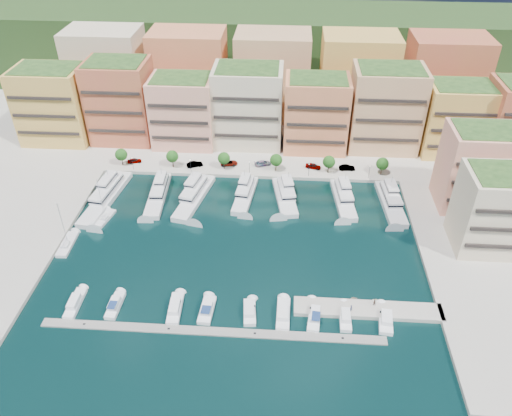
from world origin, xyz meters
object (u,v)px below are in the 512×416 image
at_px(tree_3, 276,160).
at_px(car_0, 134,161).
at_px(cruiser_3, 175,309).
at_px(tree_5, 382,164).
at_px(car_3, 263,163).
at_px(tender_1, 354,298).
at_px(car_4, 313,166).
at_px(cruiser_0, 75,303).
at_px(tree_2, 224,158).
at_px(car_2, 229,163).
at_px(cruiser_6, 283,314).
at_px(lamppost_3, 309,168).
at_px(tree_4, 329,162).
at_px(person_0, 351,308).
at_px(lamppost_4, 370,170).
at_px(sailboat_2, 105,218).
at_px(cruiser_8, 345,317).
at_px(yacht_4, 285,195).
at_px(tree_1, 172,156).
at_px(yacht_1, 158,193).
at_px(cruiser_7, 314,316).
at_px(lamppost_1, 190,163).
at_px(yacht_5, 343,197).
at_px(yacht_6, 390,200).
at_px(cruiser_5, 250,312).
at_px(person_1, 374,302).
at_px(tender_3, 376,300).
at_px(cruiser_4, 207,310).
at_px(lamppost_0, 132,161).
at_px(car_5, 347,168).
at_px(sailboat_1, 67,245).
at_px(tree_0, 121,155).
at_px(cruiser_1, 115,305).
at_px(car_1, 195,164).
at_px(lamppost_2, 249,166).
at_px(yacht_2, 195,194).
at_px(yacht_0, 107,195).

bearing_deg(tree_3, car_0, 177.71).
bearing_deg(cruiser_3, tree_5, 48.33).
bearing_deg(car_3, tender_1, -178.25).
distance_m(cruiser_3, car_4, 67.92).
height_order(tree_5, cruiser_0, tree_5).
relative_size(tree_2, car_2, 1.04).
relative_size(cruiser_6, car_2, 1.64).
height_order(lamppost_3, car_2, lamppost_3).
relative_size(tree_4, person_0, 3.30).
bearing_deg(lamppost_4, sailboat_2, -161.45).
distance_m(sailboat_2, car_0, 28.75).
xyz_separation_m(tree_3, cruiser_8, (16.90, -58.08, -4.20)).
relative_size(tree_4, cruiser_8, 0.73).
distance_m(yacht_4, cruiser_0, 63.50).
distance_m(tree_1, yacht_1, 15.23).
bearing_deg(car_3, cruiser_6, 166.09).
distance_m(yacht_4, cruiser_7, 45.43).
distance_m(tree_5, lamppost_1, 58.05).
bearing_deg(cruiser_6, yacht_5, 70.37).
xyz_separation_m(yacht_6, cruiser_5, (-36.33, -43.84, -0.66)).
relative_size(yacht_4, person_1, 11.97).
relative_size(tree_1, tree_5, 1.00).
xyz_separation_m(cruiser_5, car_2, (-11.28, 60.46, 1.21)).
xyz_separation_m(tree_2, tender_3, (40.11, -52.47, -4.33)).
xyz_separation_m(yacht_4, cruiser_4, (-15.85, -44.81, -0.52)).
xyz_separation_m(lamppost_0, car_5, (65.88, 4.18, -2.02)).
relative_size(lamppost_4, cruiser_6, 0.47).
xyz_separation_m(tree_2, sailboat_1, (-35.31, -38.41, -4.43)).
xyz_separation_m(cruiser_7, car_3, (-14.64, 61.03, 1.19)).
distance_m(car_2, car_3, 10.55).
distance_m(cruiser_7, car_3, 62.78).
distance_m(car_3, person_0, 63.53).
bearing_deg(tree_4, sailboat_2, -156.31).
bearing_deg(tree_0, sailboat_2, -84.40).
relative_size(cruiser_1, sailboat_1, 0.60).
height_order(tree_0, lamppost_1, tree_0).
bearing_deg(yacht_1, cruiser_0, -101.18).
bearing_deg(cruiser_8, lamppost_1, 127.56).
bearing_deg(car_2, cruiser_4, 173.50).
distance_m(tree_3, cruiser_6, 58.37).
height_order(tree_5, car_1, tree_5).
distance_m(car_1, car_3, 21.20).
distance_m(tree_3, lamppost_2, 8.37).
height_order(cruiser_0, car_3, car_3).
bearing_deg(lamppost_2, yacht_2, -139.03).
xyz_separation_m(cruiser_7, tender_1, (8.87, 5.91, -0.17)).
xyz_separation_m(tree_3, lamppost_1, (-26.00, -2.30, -0.92)).
height_order(yacht_0, car_0, yacht_0).
bearing_deg(tender_1, tender_3, -95.43).
relative_size(lamppost_1, car_2, 0.78).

